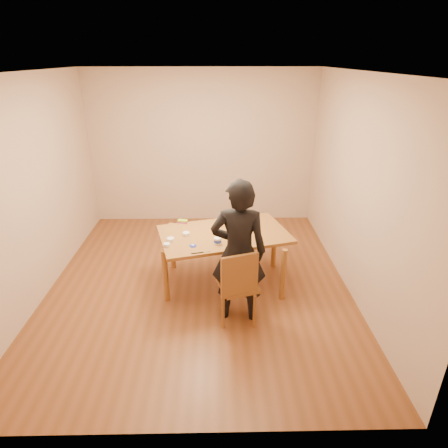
{
  "coord_description": "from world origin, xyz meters",
  "views": [
    {
      "loc": [
        0.26,
        -4.37,
        2.86
      ],
      "look_at": [
        0.34,
        -0.03,
        0.9
      ],
      "focal_mm": 30.0,
      "sensor_mm": 36.0,
      "label": 1
    }
  ],
  "objects_px": {
    "person": "(239,252)",
    "cake": "(236,224)",
    "dining_table": "(224,234)",
    "dining_chair": "(238,285)",
    "cake_plate": "(236,227)"
  },
  "relations": [
    {
      "from": "person",
      "to": "cake",
      "type": "bearing_deg",
      "value": -86.65
    },
    {
      "from": "dining_table",
      "to": "person",
      "type": "bearing_deg",
      "value": -93.48
    },
    {
      "from": "dining_chair",
      "to": "person",
      "type": "distance_m",
      "value": 0.41
    },
    {
      "from": "dining_chair",
      "to": "cake",
      "type": "bearing_deg",
      "value": 71.29
    },
    {
      "from": "dining_table",
      "to": "dining_chair",
      "type": "height_order",
      "value": "dining_table"
    },
    {
      "from": "person",
      "to": "cake_plate",
      "type": "bearing_deg",
      "value": -86.65
    },
    {
      "from": "cake_plate",
      "to": "cake",
      "type": "relative_size",
      "value": 1.34
    },
    {
      "from": "dining_chair",
      "to": "person",
      "type": "xyz_separation_m",
      "value": [
        0.0,
        0.05,
        0.41
      ]
    },
    {
      "from": "dining_table",
      "to": "person",
      "type": "distance_m",
      "value": 0.76
    },
    {
      "from": "cake_plate",
      "to": "dining_table",
      "type": "bearing_deg",
      "value": -133.76
    },
    {
      "from": "dining_chair",
      "to": "cake_plate",
      "type": "distance_m",
      "value": 1.0
    },
    {
      "from": "dining_table",
      "to": "dining_chair",
      "type": "xyz_separation_m",
      "value": [
        0.15,
        -0.78,
        -0.28
      ]
    },
    {
      "from": "dining_chair",
      "to": "cake",
      "type": "distance_m",
      "value": 1.01
    },
    {
      "from": "cake",
      "to": "person",
      "type": "xyz_separation_m",
      "value": [
        -0.01,
        -0.9,
        0.05
      ]
    },
    {
      "from": "cake_plate",
      "to": "person",
      "type": "relative_size",
      "value": 0.16
    }
  ]
}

